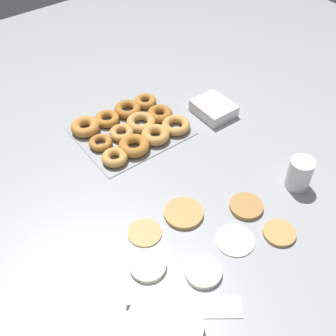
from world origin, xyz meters
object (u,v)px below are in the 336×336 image
pancake_3 (235,240)px  pancake_2 (184,213)px  pancake_6 (279,233)px  batter_bowl (165,328)px  container_stack (214,108)px  pancake_0 (203,272)px  pancake_5 (145,232)px  pancake_4 (148,266)px  spatula (203,307)px  pancake_1 (246,206)px  donut_tray (132,128)px  paper_cup (299,174)px

pancake_3 → pancake_2: bearing=-69.9°
pancake_6 → batter_bowl: bearing=4.4°
batter_bowl → container_stack: batter_bowl is taller
pancake_6 → container_stack: size_ratio=0.65×
pancake_0 → pancake_5: bearing=-75.7°
pancake_4 → container_stack: size_ratio=0.69×
batter_bowl → spatula: size_ratio=0.72×
pancake_4 → spatula: size_ratio=0.40×
container_stack → pancake_3: bearing=55.1°
pancake_1 → pancake_5: bearing=-19.6°
pancake_1 → spatula: 0.35m
pancake_2 → batter_bowl: (0.26, 0.25, 0.02)m
pancake_4 → pancake_5: (-0.06, -0.10, -0.00)m
pancake_2 → donut_tray: size_ratio=0.32×
pancake_3 → paper_cup: size_ratio=1.06×
pancake_1 → container_stack: bearing=-118.6°
container_stack → spatula: bearing=47.2°
pancake_1 → container_stack: (-0.22, -0.41, 0.02)m
pancake_4 → batter_bowl: bearing=67.9°
pancake_0 → pancake_4: 0.15m
pancake_1 → batter_bowl: size_ratio=0.55×
pancake_2 → paper_cup: bearing=161.4°
pancake_5 → spatula: size_ratio=0.39×
pancake_5 → pancake_6: (-0.31, 0.23, 0.00)m
pancake_2 → pancake_5: size_ratio=1.19×
pancake_1 → paper_cup: size_ratio=0.96×
batter_bowl → container_stack: bearing=-138.7°
pancake_6 → pancake_0: bearing=-7.5°
pancake_2 → pancake_4: size_ratio=1.17×
pancake_2 → pancake_0: bearing=66.7°
pancake_1 → batter_bowl: batter_bowl is taller
pancake_0 → pancake_2: pancake_0 is taller
pancake_6 → spatula: 0.32m
spatula → pancake_1: bearing=64.7°
paper_cup → spatula: size_ratio=0.41×
pancake_3 → batter_bowl: (0.32, 0.09, 0.02)m
pancake_0 → container_stack: bearing=-133.2°
batter_bowl → paper_cup: bearing=-167.9°
pancake_0 → paper_cup: 0.45m
donut_tray → batter_bowl: size_ratio=2.04×
pancake_1 → batter_bowl: (0.42, 0.16, 0.02)m
pancake_2 → donut_tray: donut_tray is taller
pancake_0 → pancake_6: bearing=172.5°
pancake_5 → pancake_0: bearing=104.3°
pancake_0 → spatula: pancake_0 is taller
pancake_6 → spatula: (0.32, 0.04, -0.00)m
pancake_2 → pancake_3: bearing=110.1°
pancake_3 → donut_tray: (-0.03, -0.57, 0.01)m
pancake_2 → container_stack: bearing=-141.2°
container_stack → paper_cup: size_ratio=1.38×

